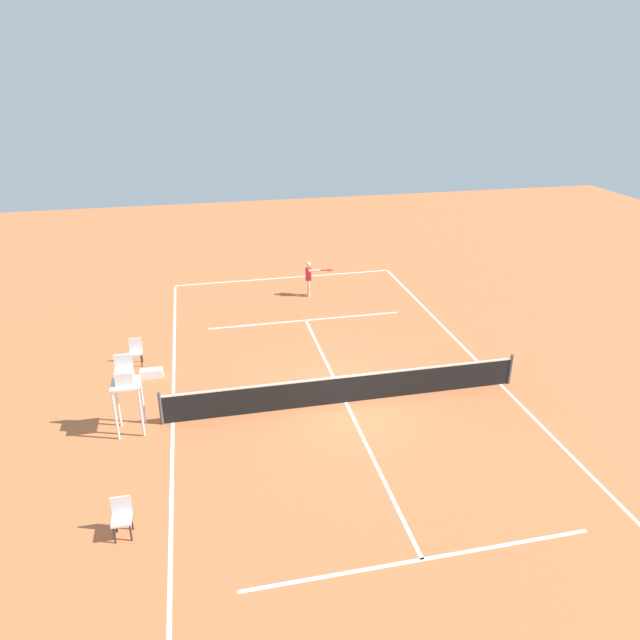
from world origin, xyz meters
The scene contains 9 objects.
ground_plane centered at (0.00, 0.00, 0.00)m, with size 60.00×60.00×0.00m, color #C66B3D.
court_lines centered at (0.00, 0.00, 0.00)m, with size 10.82×24.10×0.01m.
tennis_net centered at (0.00, 0.00, 0.50)m, with size 11.42×0.10×1.07m.
player_serving centered at (-0.72, -9.32, 0.97)m, with size 1.23×0.72×1.64m.
tennis_ball centered at (0.12, -7.19, 0.03)m, with size 0.07×0.07×0.07m, color #CCE033.
umpire_chair centered at (6.51, 0.15, 1.61)m, with size 0.80×0.80×2.41m.
courtside_chair_near centered at (6.39, 4.41, 0.53)m, with size 0.44×0.46×0.95m.
courtside_chair_mid centered at (6.63, -4.11, 0.53)m, with size 0.44×0.46×0.95m.
equipment_bag centered at (6.09, -2.99, 0.15)m, with size 0.76×0.32×0.30m, color white.
Camera 1 is at (4.23, 15.49, 9.93)m, focal length 33.03 mm.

